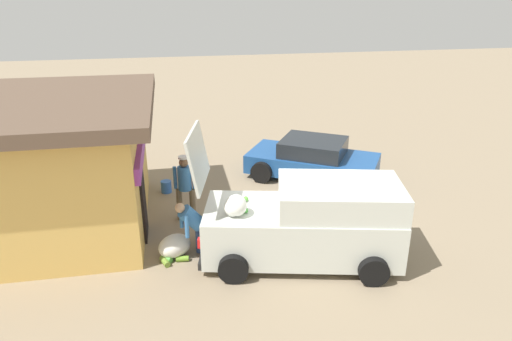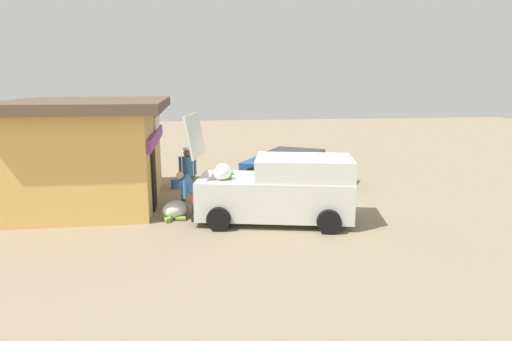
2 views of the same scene
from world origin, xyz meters
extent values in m
plane|color=gray|center=(0.00, 0.00, 0.00)|extent=(60.00, 60.00, 0.00)
cube|color=#E0B259|center=(1.22, 5.47, 1.49)|extent=(4.75, 3.84, 2.98)
cube|color=purple|center=(1.23, 3.49, 2.09)|extent=(4.51, 0.13, 0.36)
cube|color=black|center=(0.37, 3.52, 1.00)|extent=(0.90, 0.06, 2.00)
cube|color=white|center=(2.27, 3.51, 2.39)|extent=(1.50, 0.06, 0.60)
cube|color=brown|center=(1.22, 5.47, 3.13)|extent=(5.57, 4.67, 0.30)
cube|color=silver|center=(-1.31, 0.09, 0.70)|extent=(2.63, 4.48, 1.06)
cube|color=silver|center=(-1.48, -0.68, 1.52)|extent=(2.22, 2.90, 0.58)
cube|color=black|center=(-1.75, -1.90, 1.49)|extent=(1.49, 0.40, 0.44)
cube|color=silver|center=(-0.84, 2.24, 2.39)|extent=(1.62, 0.60, 1.15)
ellipsoid|color=silver|center=(-1.35, 1.60, 1.41)|extent=(0.44, 0.36, 0.36)
ellipsoid|color=silver|center=(-1.34, 1.52, 1.45)|extent=(0.53, 0.44, 0.44)
cylinder|color=#59AA39|center=(-0.81, 1.30, 1.29)|extent=(0.26, 0.26, 0.12)
cylinder|color=green|center=(-1.31, 1.43, 1.28)|extent=(0.17, 0.31, 0.11)
cube|color=black|center=(-0.86, 2.18, 0.25)|extent=(1.66, 0.44, 0.16)
cube|color=red|center=(-1.53, 2.34, 0.75)|extent=(0.15, 0.09, 0.20)
cube|color=red|center=(-0.18, 2.04, 0.75)|extent=(0.15, 0.09, 0.20)
cylinder|color=black|center=(-2.55, -1.09, 0.31)|extent=(0.35, 0.66, 0.63)
cylinder|color=black|center=(-0.68, -1.50, 0.31)|extent=(0.35, 0.66, 0.63)
cylinder|color=black|center=(-1.94, 1.69, 0.31)|extent=(0.35, 0.66, 0.63)
cylinder|color=black|center=(-0.07, 1.28, 0.31)|extent=(0.35, 0.66, 0.63)
cube|color=#1E4C8C|center=(3.17, -1.54, 0.47)|extent=(3.61, 4.33, 0.58)
cube|color=#1E2328|center=(3.17, -1.54, 1.00)|extent=(2.35, 2.46, 0.48)
cylinder|color=black|center=(1.64, -2.18, 0.33)|extent=(0.53, 0.68, 0.66)
cylinder|color=black|center=(3.30, -3.20, 0.33)|extent=(0.53, 0.68, 0.66)
cylinder|color=black|center=(3.04, 0.12, 0.33)|extent=(0.53, 0.68, 0.66)
cylinder|color=black|center=(4.71, -0.89, 0.33)|extent=(0.53, 0.68, 0.66)
cylinder|color=#726047|center=(0.95, 2.34, 0.43)|extent=(0.15, 0.15, 0.86)
cylinder|color=#726047|center=(1.02, 2.67, 0.43)|extent=(0.15, 0.15, 0.86)
cylinder|color=#3872B2|center=(0.99, 2.51, 1.17)|extent=(0.40, 0.40, 0.61)
sphere|color=brown|center=(0.99, 2.51, 1.59)|extent=(0.23, 0.23, 0.23)
cylinder|color=silver|center=(0.99, 2.51, 1.73)|extent=(0.26, 0.26, 0.05)
cylinder|color=#3872B2|center=(0.94, 2.27, 1.19)|extent=(0.09, 0.09, 0.58)
cylinder|color=#3872B2|center=(1.04, 2.74, 1.19)|extent=(0.09, 0.09, 0.58)
cylinder|color=navy|center=(-0.98, 2.23, 0.39)|extent=(0.15, 0.15, 0.78)
cylinder|color=navy|center=(-0.65, 2.30, 0.39)|extent=(0.15, 0.15, 0.78)
cylinder|color=#3872B2|center=(-0.85, 2.44, 0.99)|extent=(0.46, 0.67, 0.64)
sphere|color=tan|center=(-0.90, 2.68, 1.28)|extent=(0.21, 0.21, 0.21)
cylinder|color=#3872B2|center=(-1.12, 2.56, 0.94)|extent=(0.09, 0.09, 0.52)
cylinder|color=#3872B2|center=(-0.65, 2.67, 0.94)|extent=(0.09, 0.09, 0.52)
ellipsoid|color=silver|center=(-0.71, 2.85, 0.25)|extent=(0.92, 0.97, 0.50)
cylinder|color=#529E3E|center=(-0.94, 3.04, 0.07)|extent=(0.26, 0.28, 0.15)
cylinder|color=olive|center=(-1.03, 3.08, 0.07)|extent=(0.36, 0.24, 0.13)
cylinder|color=olive|center=(-0.97, 2.70, 0.06)|extent=(0.15, 0.29, 0.12)
cylinder|color=blue|center=(2.83, 3.02, 0.18)|extent=(0.31, 0.31, 0.35)
camera|label=1|loc=(-10.02, 2.72, 5.76)|focal=32.88mm
camera|label=2|loc=(-12.75, 2.22, 3.86)|focal=30.36mm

